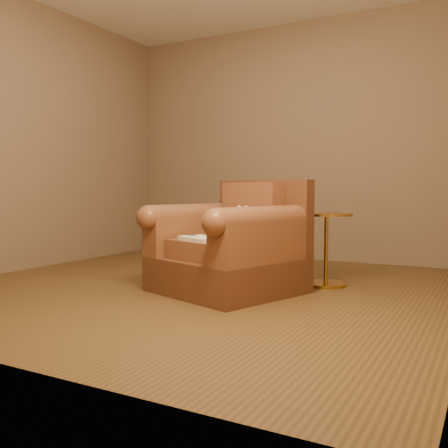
% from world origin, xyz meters
% --- Properties ---
extents(floor, '(4.00, 4.00, 0.00)m').
position_xyz_m(floor, '(0.00, 0.00, 0.00)').
color(floor, brown).
rests_on(floor, ground).
extents(room, '(4.02, 4.02, 2.71)m').
position_xyz_m(room, '(0.00, 0.00, 1.71)').
color(room, '#7B624B').
rests_on(room, ground).
extents(armchair, '(1.23, 1.20, 0.88)m').
position_xyz_m(armchair, '(0.31, -0.03, 0.34)').
color(armchair, '#57311D').
rests_on(armchair, floor).
extents(teddy_bear, '(0.19, 0.22, 0.26)m').
position_xyz_m(teddy_bear, '(0.36, 0.04, 0.52)').
color(teddy_bear, tan).
rests_on(teddy_bear, armchair).
extents(guidebook, '(0.41, 0.35, 0.03)m').
position_xyz_m(guidebook, '(0.19, -0.28, 0.43)').
color(guidebook, beige).
rests_on(guidebook, armchair).
extents(side_table, '(0.43, 0.43, 0.61)m').
position_xyz_m(side_table, '(0.90, 0.56, 0.33)').
color(side_table, gold).
rests_on(side_table, floor).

